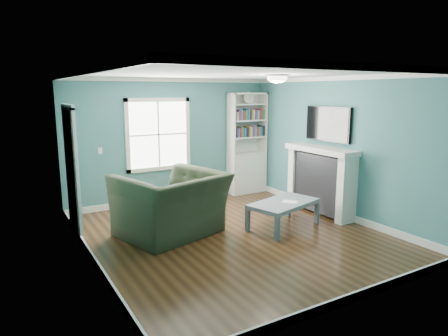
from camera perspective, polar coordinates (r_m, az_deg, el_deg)
floor at (r=6.65m, az=1.39°, el=-9.57°), size 5.00×5.00×0.00m
room_walls at (r=6.28m, az=1.45°, el=4.08°), size 5.00×5.00×5.00m
trim at (r=6.33m, az=1.44°, el=0.98°), size 4.50×5.00×2.60m
window at (r=8.38m, az=-9.34°, el=4.74°), size 1.40×0.06×1.50m
bookshelf at (r=9.23m, az=3.26°, el=2.13°), size 0.90×0.35×2.31m
fireplace at (r=7.86m, az=13.63°, el=-1.83°), size 0.44×1.58×1.30m
tv at (r=7.79m, az=14.63°, el=6.11°), size 0.06×1.10×0.65m
door at (r=6.90m, az=-20.96°, el=-0.30°), size 0.12×0.98×2.17m
ceiling_fixture at (r=6.83m, az=7.63°, el=12.67°), size 0.38×0.38×0.15m
light_switch at (r=8.06m, az=-17.27°, el=2.37°), size 0.08×0.01×0.12m
recliner at (r=6.53m, az=-7.52°, el=-3.73°), size 1.80×1.43×1.37m
coffee_table at (r=6.99m, az=8.52°, el=-5.25°), size 1.39×1.00×0.46m
paper_sheet at (r=6.98m, az=9.42°, el=-4.77°), size 0.31×0.32×0.00m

